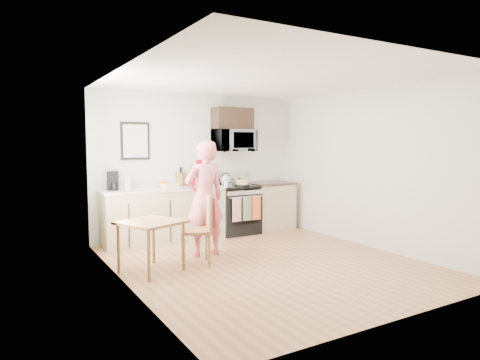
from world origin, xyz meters
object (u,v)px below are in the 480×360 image
cake (242,183)px  microwave (234,141)px  range (236,211)px  person (205,198)px  dining_table (151,227)px  chair (205,220)px

cake → microwave: bearing=109.8°
range → person: bearing=-136.7°
range → dining_table: 2.69m
microwave → cake: (0.07, -0.20, -0.79)m
microwave → chair: 2.46m
dining_table → cake: cake is taller
microwave → cake: bearing=-70.2°
range → microwave: 1.33m
cake → dining_table: bearing=-147.3°
chair → cake: (1.48, 1.47, 0.34)m
range → cake: (0.07, -0.10, 0.54)m
range → dining_table: bearing=-144.7°
dining_table → microwave: bearing=37.1°
cake → range: bearing=126.6°
microwave → dining_table: size_ratio=0.92×
microwave → dining_table: (-2.19, -1.66, -1.15)m
range → chair: size_ratio=1.18×
chair → person: bearing=84.3°
chair → dining_table: bearing=-161.7°
microwave → chair: size_ratio=0.78×
person → dining_table: person is taller
dining_table → cake: size_ratio=2.74×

